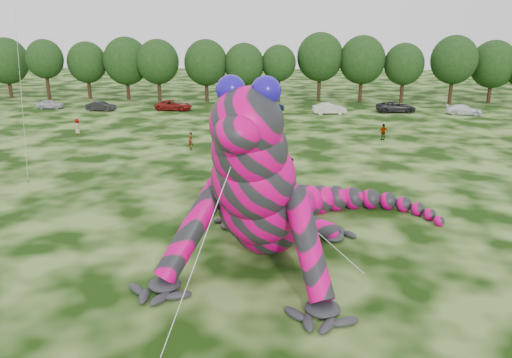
{
  "coord_description": "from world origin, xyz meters",
  "views": [
    {
      "loc": [
        3.21,
        -20.74,
        11.28
      ],
      "look_at": [
        1.5,
        2.96,
        4.0
      ],
      "focal_mm": 35.0,
      "sensor_mm": 36.0,
      "label": 1
    }
  ],
  "objects_px": {
    "tree_5": "(127,68)",
    "spectator_0": "(191,141)",
    "tree_7": "(206,71)",
    "car_0": "(50,104)",
    "tree_8": "(244,73)",
    "car_3": "(232,108)",
    "tree_4": "(88,70)",
    "spectator_3": "(383,132)",
    "tree_10": "(320,67)",
    "car_5": "(329,109)",
    "tree_2": "(7,68)",
    "tree_11": "(362,69)",
    "spectator_4": "(77,127)",
    "car_2": "(174,105)",
    "car_7": "(464,110)",
    "tree_9": "(279,74)",
    "tree_12": "(403,73)",
    "tree_3": "(46,70)",
    "spectator_5": "(290,169)",
    "tree_6": "(158,70)",
    "inflatable_gecko": "(275,160)",
    "tree_13": "(453,70)",
    "tree_14": "(492,72)",
    "car_6": "(396,107)",
    "car_1": "(101,106)",
    "car_4": "(270,106)"
  },
  "relations": [
    {
      "from": "tree_9",
      "to": "tree_12",
      "type": "bearing_deg",
      "value": 1.19
    },
    {
      "from": "spectator_0",
      "to": "tree_3",
      "type": "bearing_deg",
      "value": -172.75
    },
    {
      "from": "tree_7",
      "to": "car_2",
      "type": "distance_m",
      "value": 10.26
    },
    {
      "from": "tree_2",
      "to": "car_6",
      "type": "xyz_separation_m",
      "value": [
        60.47,
        -10.2,
        -4.08
      ]
    },
    {
      "from": "tree_12",
      "to": "tree_3",
      "type": "bearing_deg",
      "value": -179.31
    },
    {
      "from": "tree_12",
      "to": "tree_8",
      "type": "bearing_deg",
      "value": -178.22
    },
    {
      "from": "tree_4",
      "to": "car_5",
      "type": "bearing_deg",
      "value": -17.93
    },
    {
      "from": "tree_6",
      "to": "spectator_3",
      "type": "bearing_deg",
      "value": -40.69
    },
    {
      "from": "tree_4",
      "to": "car_7",
      "type": "xyz_separation_m",
      "value": [
        55.72,
        -11.51,
        -3.86
      ]
    },
    {
      "from": "tree_8",
      "to": "tree_11",
      "type": "height_order",
      "value": "tree_11"
    },
    {
      "from": "tree_5",
      "to": "spectator_0",
      "type": "xyz_separation_m",
      "value": [
        16.81,
        -33.48,
        -4.04
      ]
    },
    {
      "from": "tree_8",
      "to": "tree_6",
      "type": "bearing_deg",
      "value": -178.71
    },
    {
      "from": "car_2",
      "to": "car_3",
      "type": "xyz_separation_m",
      "value": [
        8.33,
        -0.98,
        -0.06
      ]
    },
    {
      "from": "tree_8",
      "to": "car_0",
      "type": "bearing_deg",
      "value": -162.06
    },
    {
      "from": "car_2",
      "to": "spectator_4",
      "type": "height_order",
      "value": "spectator_4"
    },
    {
      "from": "car_2",
      "to": "spectator_5",
      "type": "distance_m",
      "value": 36.23
    },
    {
      "from": "inflatable_gecko",
      "to": "tree_13",
      "type": "relative_size",
      "value": 1.87
    },
    {
      "from": "car_5",
      "to": "car_6",
      "type": "distance_m",
      "value": 9.44
    },
    {
      "from": "car_3",
      "to": "car_6",
      "type": "distance_m",
      "value": 22.48
    },
    {
      "from": "tree_6",
      "to": "car_0",
      "type": "distance_m",
      "value": 16.66
    },
    {
      "from": "tree_6",
      "to": "car_2",
      "type": "height_order",
      "value": "tree_6"
    },
    {
      "from": "tree_2",
      "to": "tree_11",
      "type": "bearing_deg",
      "value": -0.57
    },
    {
      "from": "tree_11",
      "to": "tree_14",
      "type": "relative_size",
      "value": 1.07
    },
    {
      "from": "tree_2",
      "to": "car_2",
      "type": "height_order",
      "value": "tree_2"
    },
    {
      "from": "tree_5",
      "to": "car_7",
      "type": "bearing_deg",
      "value": -12.86
    },
    {
      "from": "tree_10",
      "to": "car_5",
      "type": "relative_size",
      "value": 2.35
    },
    {
      "from": "tree_2",
      "to": "inflatable_gecko",
      "type": "bearing_deg",
      "value": -50.36
    },
    {
      "from": "tree_8",
      "to": "tree_13",
      "type": "bearing_deg",
      "value": 0.26
    },
    {
      "from": "tree_7",
      "to": "car_0",
      "type": "xyz_separation_m",
      "value": [
        -21.23,
        -8.59,
        -4.09
      ]
    },
    {
      "from": "car_7",
      "to": "car_2",
      "type": "bearing_deg",
      "value": 98.44
    },
    {
      "from": "tree_8",
      "to": "tree_11",
      "type": "xyz_separation_m",
      "value": [
        18.0,
        1.21,
        0.56
      ]
    },
    {
      "from": "tree_4",
      "to": "car_1",
      "type": "xyz_separation_m",
      "value": [
        6.33,
        -11.91,
        -3.87
      ]
    },
    {
      "from": "tree_3",
      "to": "tree_5",
      "type": "bearing_deg",
      "value": 6.2
    },
    {
      "from": "tree_12",
      "to": "car_3",
      "type": "relative_size",
      "value": 2.01
    },
    {
      "from": "tree_6",
      "to": "tree_11",
      "type": "bearing_deg",
      "value": 2.76
    },
    {
      "from": "tree_5",
      "to": "car_0",
      "type": "height_order",
      "value": "tree_5"
    },
    {
      "from": "tree_5",
      "to": "car_2",
      "type": "bearing_deg",
      "value": -46.89
    },
    {
      "from": "tree_4",
      "to": "spectator_3",
      "type": "relative_size",
      "value": 5.34
    },
    {
      "from": "tree_9",
      "to": "tree_13",
      "type": "distance_m",
      "value": 26.08
    },
    {
      "from": "car_4",
      "to": "spectator_0",
      "type": "relative_size",
      "value": 2.35
    },
    {
      "from": "inflatable_gecko",
      "to": "car_4",
      "type": "relative_size",
      "value": 4.7
    },
    {
      "from": "tree_14",
      "to": "car_4",
      "type": "relative_size",
      "value": 2.34
    },
    {
      "from": "spectator_4",
      "to": "tree_8",
      "type": "bearing_deg",
      "value": -80.83
    },
    {
      "from": "tree_11",
      "to": "spectator_3",
      "type": "relative_size",
      "value": 5.94
    },
    {
      "from": "tree_11",
      "to": "car_7",
      "type": "bearing_deg",
      "value": -41.82
    },
    {
      "from": "tree_7",
      "to": "car_3",
      "type": "height_order",
      "value": "tree_7"
    },
    {
      "from": "tree_5",
      "to": "tree_9",
      "type": "xyz_separation_m",
      "value": [
        24.19,
        -1.09,
        -0.56
      ]
    },
    {
      "from": "car_6",
      "to": "car_1",
      "type": "bearing_deg",
      "value": 89.1
    },
    {
      "from": "tree_8",
      "to": "car_3",
      "type": "distance_m",
      "value": 10.76
    },
    {
      "from": "tree_9",
      "to": "tree_10",
      "type": "distance_m",
      "value": 6.52
    }
  ]
}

